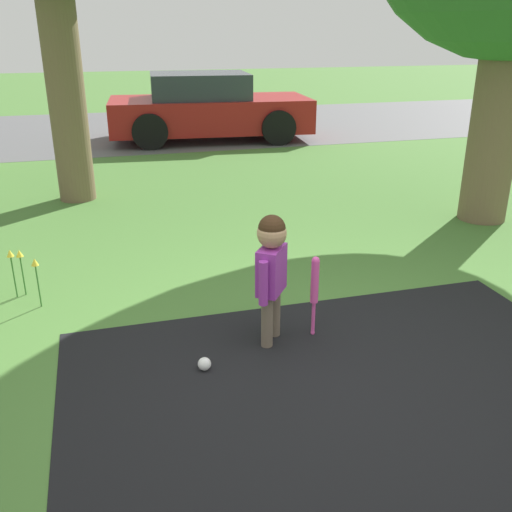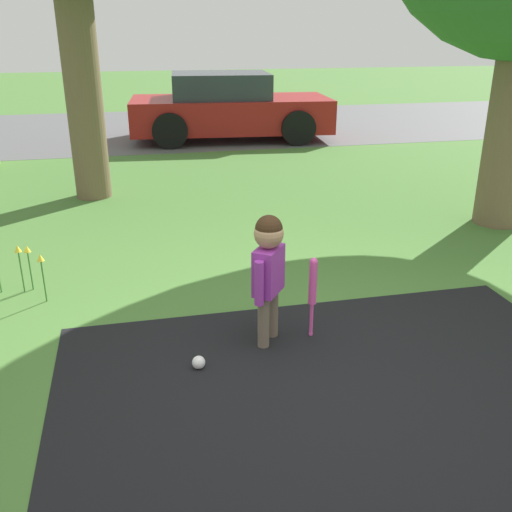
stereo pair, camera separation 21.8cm
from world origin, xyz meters
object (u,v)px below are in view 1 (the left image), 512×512
(child, at_px, (271,262))
(sports_ball, at_px, (204,364))
(baseball_bat, at_px, (315,285))
(parked_car, at_px, (208,108))

(child, bearing_deg, sports_ball, 151.30)
(sports_ball, bearing_deg, baseball_bat, 16.15)
(child, distance_m, parked_car, 8.31)
(sports_ball, bearing_deg, child, 24.93)
(child, relative_size, parked_car, 0.23)
(baseball_bat, relative_size, sports_ball, 6.96)
(child, distance_m, baseball_bat, 0.40)
(baseball_bat, xyz_separation_m, sports_ball, (-0.88, -0.25, -0.36))
(child, bearing_deg, parked_car, 28.20)
(child, distance_m, sports_ball, 0.84)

